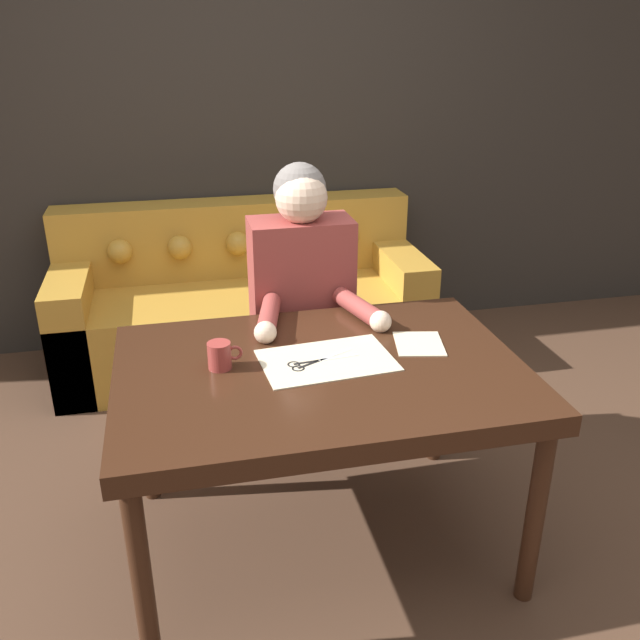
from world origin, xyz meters
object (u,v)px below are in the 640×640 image
object	(u,v)px
scissors	(311,363)
mug	(220,355)
couch	(243,307)
dining_table	(320,385)
person	(302,315)

from	to	relation	value
scissors	mug	world-z (taller)	mug
couch	mug	world-z (taller)	couch
scissors	mug	bearing A→B (deg)	173.17
scissors	dining_table	bearing A→B (deg)	-39.14
mug	person	bearing A→B (deg)	55.60
dining_table	scissors	world-z (taller)	scissors
dining_table	scissors	size ratio (longest dim) A/B	5.37
scissors	mug	size ratio (longest dim) A/B	2.18
person	dining_table	bearing A→B (deg)	-95.72
dining_table	scissors	distance (m)	0.08
couch	scissors	world-z (taller)	couch
dining_table	mug	bearing A→B (deg)	170.10
dining_table	mug	distance (m)	0.34
person	scissors	bearing A→B (deg)	-98.32
scissors	mug	xyz separation A→B (m)	(-0.29, 0.04, 0.04)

